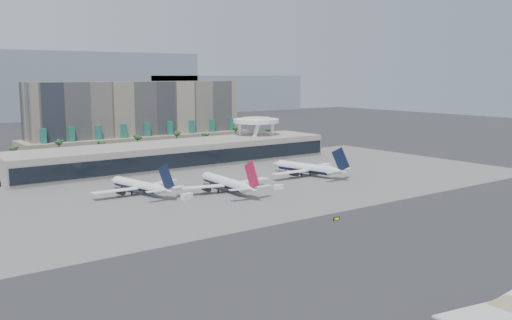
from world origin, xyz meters
TOP-DOWN VIEW (x-y plane):
  - ground at (0.00, 0.00)m, footprint 900.00×900.00m
  - apron_pad at (0.00, 55.00)m, footprint 260.00×130.00m
  - mountain_ridge at (27.88, 470.00)m, footprint 680.00×60.00m
  - hotel at (10.00, 174.41)m, footprint 140.00×30.00m
  - terminal at (0.00, 109.84)m, footprint 170.00×32.50m
  - saucer_structure at (55.00, 116.00)m, footprint 26.00×26.00m
  - palm_row at (7.00, 145.00)m, footprint 157.80×2.80m
  - airliner_left at (-45.08, 57.32)m, footprint 38.38×39.86m
  - airliner_centre at (-15.50, 40.75)m, footprint 42.25×43.56m
  - airliner_right at (34.33, 48.94)m, footprint 40.80×42.42m
  - service_vehicle_a at (-34.77, 38.51)m, footprint 4.86×3.18m
  - service_vehicle_b at (4.39, 32.76)m, footprint 3.78×2.23m
  - taxiway_sign at (-11.97, -17.03)m, footprint 2.34×0.54m

SIDE VIEW (x-z plane):
  - ground at x=0.00m, z-range 0.00..0.00m
  - apron_pad at x=0.00m, z-range 0.00..0.06m
  - taxiway_sign at x=-11.97m, z-range -0.01..1.05m
  - service_vehicle_b at x=4.39m, z-range 0.00..1.91m
  - service_vehicle_a at x=-34.77m, z-range 0.00..2.18m
  - airliner_left at x=-45.08m, z-range -3.44..10.44m
  - airliner_right at x=34.33m, z-range -3.67..11.15m
  - airliner_centre at x=-15.50m, z-range -3.72..11.30m
  - terminal at x=0.00m, z-range -0.73..13.77m
  - palm_row at x=7.00m, z-range 3.95..17.05m
  - hotel at x=10.00m, z-range -4.19..37.81m
  - saucer_structure at x=55.00m, z-range 7.51..29.40m
  - mountain_ridge at x=27.88m, z-range -5.11..64.89m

